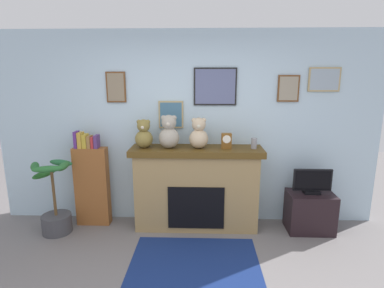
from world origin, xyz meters
The scene contains 12 objects.
back_wall centered at (0.00, 2.00, 1.31)m, with size 5.20×0.15×2.60m.
fireplace centered at (0.15, 1.72, 0.56)m, with size 1.72×0.50×1.10m.
bookshelf centered at (-1.27, 1.74, 0.59)m, with size 0.44×0.16×1.30m.
potted_plant centered at (-1.67, 1.47, 0.35)m, with size 0.52×0.54×0.96m.
tv_stand centered at (1.64, 1.64, 0.26)m, with size 0.58×0.40×0.52m, color black.
television centered at (1.64, 1.64, 0.67)m, with size 0.49×0.14×0.33m.
area_rug centered at (0.15, 0.82, 0.00)m, with size 1.42×1.12×0.01m, color navy.
candle_jar centered at (0.88, 1.70, 1.17)m, with size 0.07×0.07×0.14m, color gray.
mantel_clock centered at (0.53, 1.70, 1.20)m, with size 0.13×0.10×0.20m.
teddy_bear_grey centered at (-0.53, 1.70, 1.27)m, with size 0.23×0.23×0.37m.
teddy_bear_brown centered at (-0.21, 1.70, 1.29)m, with size 0.27×0.27×0.43m.
teddy_bear_cream centered at (0.18, 1.70, 1.28)m, with size 0.25×0.25×0.40m.
Camera 1 is at (0.22, -2.16, 2.02)m, focal length 28.79 mm.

